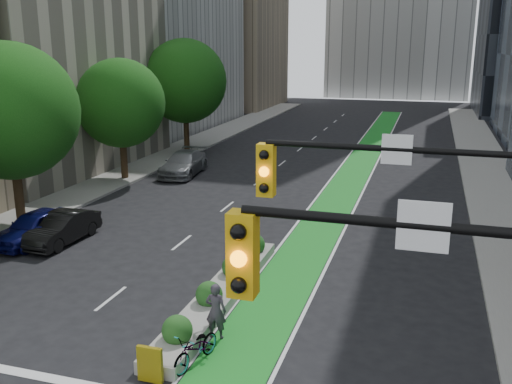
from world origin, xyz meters
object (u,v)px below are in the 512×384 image
Objects in this scene: parked_car_left_mid at (62,228)px; median_planter at (220,290)px; cyclist at (216,311)px; bicycle at (196,348)px; parked_car_left_far at (184,163)px; parked_car_left_near at (36,227)px.

median_planter is at bearing -19.67° from parked_car_left_mid.
median_planter is at bearing -74.68° from cyclist.
parked_car_left_mid is (-9.58, 7.47, 0.17)m from bicycle.
bicycle is 1.09× the size of cyclist.
parked_car_left_mid is 0.77× the size of parked_car_left_far.
bicycle is 12.15m from parked_car_left_mid.
cyclist is 0.41× the size of parked_car_left_near.
parked_car_left_far is at bearing 117.66° from median_planter.
parked_car_left_mid is (-9.58, 5.93, -0.21)m from cyclist.
bicycle is 1.59m from cyclist.
cyclist is at bearing -30.14° from parked_car_left_mid.
bicycle is at bearing -36.34° from parked_car_left_mid.
parked_car_left_mid is at bearing 158.70° from median_planter.
median_planter is 5.80× the size of cyclist.
cyclist is 0.33× the size of parked_car_left_far.
parked_car_left_far is (-9.93, 19.92, -0.11)m from cyclist.
cyclist is 12.14m from parked_car_left_near.
median_planter is 1.92× the size of parked_car_left_far.
parked_car_left_near is at bearing -98.09° from parked_car_left_far.
median_planter is 19.66m from parked_car_left_far.
parked_car_left_near is (-10.74, 5.65, -0.16)m from cyclist.
cyclist is at bearing 103.85° from bicycle.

